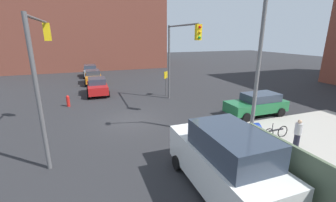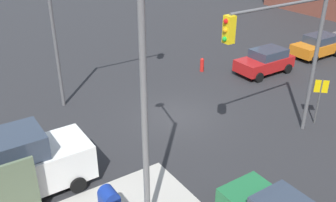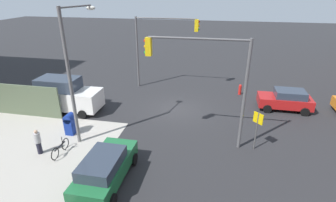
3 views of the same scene
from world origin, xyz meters
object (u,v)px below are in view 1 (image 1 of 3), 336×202
(fire_hydrant, at_px, (68,101))
(hatchback_gray, at_px, (90,71))
(traffic_signal_se_corner, at_px, (42,58))
(van_white_delivery, at_px, (224,161))
(street_lamp_corner, at_px, (253,55))
(pedestrian_crossing, at_px, (298,133))
(hatchback_red, at_px, (97,86))
(bicycle_leaning_on_fence, at_px, (276,133))
(hatchback_green, at_px, (257,104))
(mailbox_blue, at_px, (252,136))
(sedan_orange, at_px, (93,77))
(traffic_signal_nw_corner, at_px, (179,49))

(fire_hydrant, relative_size, hatchback_gray, 0.24)
(traffic_signal_se_corner, bearing_deg, van_white_delivery, 45.66)
(street_lamp_corner, height_order, fire_hydrant, street_lamp_corner)
(pedestrian_crossing, bearing_deg, hatchback_red, -93.66)
(fire_hydrant, xyz_separation_m, bicycle_leaning_on_fence, (10.60, 11.40, -0.14))
(van_white_delivery, bearing_deg, hatchback_green, 132.07)
(traffic_signal_se_corner, xyz_separation_m, mailbox_blue, (3.89, 9.50, -3.88))
(fire_hydrant, height_order, sedan_orange, sedan_orange)
(street_lamp_corner, xyz_separation_m, hatchback_red, (-13.40, -7.11, -3.86))
(fire_hydrant, height_order, hatchback_gray, hatchback_gray)
(hatchback_green, relative_size, hatchback_gray, 1.12)
(traffic_signal_nw_corner, bearing_deg, bicycle_leaning_on_fence, 18.87)
(traffic_signal_nw_corner, distance_m, hatchback_red, 9.41)
(hatchback_red, distance_m, bicycle_leaning_on_fence, 16.48)
(traffic_signal_se_corner, xyz_separation_m, hatchback_green, (-0.28, 13.43, -3.80))
(traffic_signal_se_corner, relative_size, sedan_orange, 1.65)
(hatchback_red, height_order, bicycle_leaning_on_fence, hatchback_red)
(mailbox_blue, bearing_deg, bicycle_leaning_on_fence, 105.28)
(traffic_signal_se_corner, xyz_separation_m, van_white_delivery, (6.16, 6.30, -3.37))
(mailbox_blue, relative_size, van_white_delivery, 0.26)
(street_lamp_corner, xyz_separation_m, sedan_orange, (-19.04, -7.26, -3.86))
(mailbox_blue, height_order, hatchback_red, hatchback_red)
(traffic_signal_nw_corner, bearing_deg, hatchback_green, 45.76)
(pedestrian_crossing, bearing_deg, hatchback_gray, -104.86)
(fire_hydrant, height_order, hatchback_green, hatchback_green)
(mailbox_blue, relative_size, fire_hydrant, 1.52)
(mailbox_blue, relative_size, hatchback_red, 0.36)
(traffic_signal_nw_corner, distance_m, hatchback_gray, 18.53)
(traffic_signal_nw_corner, height_order, fire_hydrant, traffic_signal_nw_corner)
(bicycle_leaning_on_fence, bearing_deg, hatchback_gray, -159.72)
(traffic_signal_nw_corner, height_order, van_white_delivery, traffic_signal_nw_corner)
(street_lamp_corner, bearing_deg, hatchback_gray, -163.05)
(sedan_orange, bearing_deg, street_lamp_corner, 20.87)
(traffic_signal_nw_corner, xyz_separation_m, traffic_signal_se_corner, (4.60, -9.00, -0.00))
(traffic_signal_se_corner, relative_size, mailbox_blue, 4.55)
(mailbox_blue, relative_size, sedan_orange, 0.36)
(street_lamp_corner, bearing_deg, mailbox_blue, -22.07)
(fire_hydrant, relative_size, sedan_orange, 0.24)
(hatchback_green, bearing_deg, van_white_delivery, -47.93)
(fire_hydrant, height_order, hatchback_red, hatchback_red)
(traffic_signal_se_corner, xyz_separation_m, fire_hydrant, (-7.31, 0.30, -4.16))
(mailbox_blue, bearing_deg, sedan_orange, -161.29)
(street_lamp_corner, distance_m, hatchback_red, 15.65)
(street_lamp_corner, height_order, pedestrian_crossing, street_lamp_corner)
(traffic_signal_se_corner, bearing_deg, bicycle_leaning_on_fence, 74.28)
(fire_hydrant, xyz_separation_m, hatchback_green, (7.03, 13.13, 0.36))
(traffic_signal_se_corner, height_order, van_white_delivery, traffic_signal_se_corner)
(bicycle_leaning_on_fence, bearing_deg, hatchback_green, 154.09)
(fire_hydrant, distance_m, hatchback_gray, 14.40)
(sedan_orange, height_order, pedestrian_crossing, sedan_orange)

